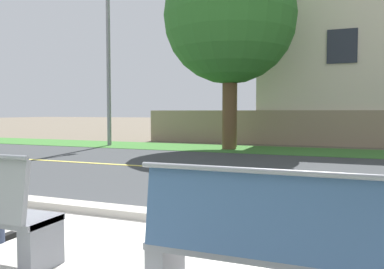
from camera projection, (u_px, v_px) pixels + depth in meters
The scene contains 9 objects.
ground_plane at pixel (270, 164), 9.98m from camera, with size 140.00×140.00×0.00m, color #665B4C.
curb_edge at pixel (185, 219), 4.73m from camera, with size 44.00×0.30×0.11m, color #ADA89E.
street_asphalt at pixel (257, 173), 8.59m from camera, with size 52.00×8.00×0.01m, color #383A3D.
road_centre_line at pixel (257, 173), 8.59m from camera, with size 48.00×0.14×0.01m, color #E0CC4C.
far_verge_grass at pixel (289, 151), 13.36m from camera, with size 48.00×2.80×0.02m, color #38702D.
bench_right at pixel (272, 252), 2.51m from camera, with size 1.71×0.48×1.01m.
streetlamp at pixel (111, 35), 15.45m from camera, with size 0.24×2.10×7.70m.
shade_tree_far_left at pixel (233, 7), 13.56m from camera, with size 4.66×4.66×7.69m.
garden_wall at pixel (297, 128), 15.72m from camera, with size 13.00×0.36×1.40m, color gray.
Camera 1 is at (1.79, -1.96, 1.35)m, focal length 36.56 mm.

